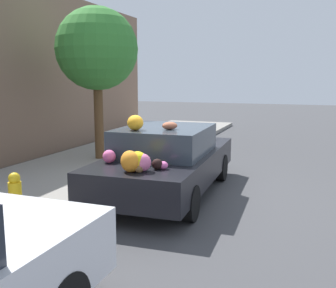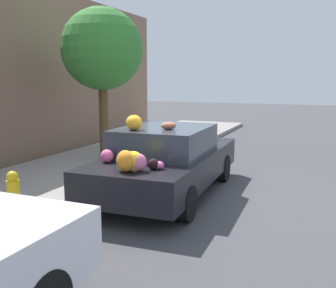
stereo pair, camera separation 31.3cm
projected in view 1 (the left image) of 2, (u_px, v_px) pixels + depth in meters
The scene contains 5 objects.
ground_plane at pixel (169, 194), 7.82m from camera, with size 60.00×60.00×0.00m, color #424244.
sidewalk_curb at pixel (55, 178), 8.73m from camera, with size 24.00×3.20×0.14m.
street_tree at pixel (97, 50), 10.17m from camera, with size 2.14×2.14×3.96m.
fire_hydrant at pixel (15, 195), 6.06m from camera, with size 0.20×0.20×0.70m.
art_car at pixel (167, 159), 7.65m from camera, with size 4.41×1.96×1.63m.
Camera 1 is at (-7.09, -2.61, 2.25)m, focal length 42.00 mm.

